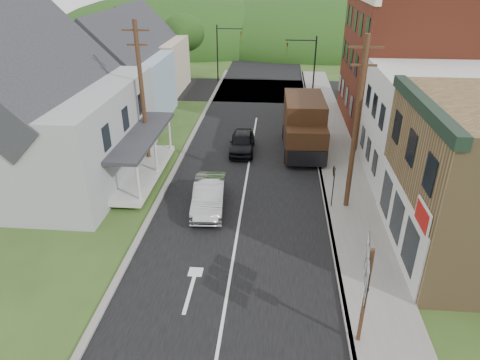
% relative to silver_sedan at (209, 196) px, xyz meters
% --- Properties ---
extents(ground, '(120.00, 120.00, 0.00)m').
position_rel_silver_sedan_xyz_m(ground, '(1.72, -2.80, -0.75)').
color(ground, '#2D4719').
rests_on(ground, ground).
extents(road, '(9.00, 90.00, 0.02)m').
position_rel_silver_sedan_xyz_m(road, '(1.72, 7.20, -0.75)').
color(road, black).
rests_on(road, ground).
extents(cross_road, '(60.00, 9.00, 0.02)m').
position_rel_silver_sedan_xyz_m(cross_road, '(1.72, 24.20, -0.75)').
color(cross_road, black).
rests_on(cross_road, ground).
extents(sidewalk_right, '(2.80, 55.00, 0.15)m').
position_rel_silver_sedan_xyz_m(sidewalk_right, '(7.62, 5.20, -0.68)').
color(sidewalk_right, slate).
rests_on(sidewalk_right, ground).
extents(curb_right, '(0.20, 55.00, 0.15)m').
position_rel_silver_sedan_xyz_m(curb_right, '(6.27, 5.20, -0.68)').
color(curb_right, slate).
rests_on(curb_right, ground).
extents(curb_left, '(0.30, 55.00, 0.12)m').
position_rel_silver_sedan_xyz_m(curb_left, '(-2.93, 5.20, -0.69)').
color(curb_left, slate).
rests_on(curb_left, ground).
extents(storefront_white, '(8.00, 7.00, 6.50)m').
position_rel_silver_sedan_xyz_m(storefront_white, '(13.02, 4.70, 2.50)').
color(storefront_white, silver).
rests_on(storefront_white, ground).
extents(storefront_red, '(8.00, 12.00, 10.00)m').
position_rel_silver_sedan_xyz_m(storefront_red, '(13.02, 14.20, 4.25)').
color(storefront_red, maroon).
rests_on(storefront_red, ground).
extents(house_gray, '(10.20, 12.24, 8.35)m').
position_rel_silver_sedan_xyz_m(house_gray, '(-10.28, 3.20, 3.48)').
color(house_gray, '#979B9C').
rests_on(house_gray, ground).
extents(house_blue, '(7.14, 8.16, 7.28)m').
position_rel_silver_sedan_xyz_m(house_blue, '(-9.28, 14.20, 2.94)').
color(house_blue, '#8AA6BC').
rests_on(house_blue, ground).
extents(house_cream, '(7.14, 8.16, 7.28)m').
position_rel_silver_sedan_xyz_m(house_cream, '(-9.78, 23.20, 2.94)').
color(house_cream, '#C3B197').
rests_on(house_cream, ground).
extents(utility_pole_right, '(1.60, 0.26, 9.00)m').
position_rel_silver_sedan_xyz_m(utility_pole_right, '(7.32, 0.70, 3.90)').
color(utility_pole_right, '#472D19').
rests_on(utility_pole_right, ground).
extents(utility_pole_left, '(1.60, 0.26, 9.00)m').
position_rel_silver_sedan_xyz_m(utility_pole_left, '(-4.78, 5.20, 3.90)').
color(utility_pole_left, '#472D19').
rests_on(utility_pole_left, ground).
extents(traffic_signal_right, '(2.87, 0.20, 6.00)m').
position_rel_silver_sedan_xyz_m(traffic_signal_right, '(6.02, 20.70, 3.00)').
color(traffic_signal_right, black).
rests_on(traffic_signal_right, ground).
extents(traffic_signal_left, '(2.87, 0.20, 6.00)m').
position_rel_silver_sedan_xyz_m(traffic_signal_left, '(-2.58, 27.70, 3.00)').
color(traffic_signal_left, black).
rests_on(traffic_signal_left, ground).
extents(tree_left_b, '(4.80, 4.80, 6.94)m').
position_rel_silver_sedan_xyz_m(tree_left_b, '(-15.28, 9.20, 4.13)').
color(tree_left_b, '#382616').
rests_on(tree_left_b, ground).
extents(tree_left_c, '(5.80, 5.80, 8.41)m').
position_rel_silver_sedan_xyz_m(tree_left_c, '(-17.28, 17.20, 5.18)').
color(tree_left_c, '#382616').
rests_on(tree_left_c, ground).
extents(tree_left_d, '(4.80, 4.80, 6.94)m').
position_rel_silver_sedan_xyz_m(tree_left_d, '(-7.28, 29.20, 4.13)').
color(tree_left_d, '#382616').
rests_on(tree_left_d, ground).
extents(forested_ridge, '(90.00, 30.00, 16.00)m').
position_rel_silver_sedan_xyz_m(forested_ridge, '(1.72, 52.20, -0.75)').
color(forested_ridge, '#173810').
rests_on(forested_ridge, ground).
extents(silver_sedan, '(1.92, 4.68, 1.51)m').
position_rel_silver_sedan_xyz_m(silver_sedan, '(0.00, 0.00, 0.00)').
color(silver_sedan, '#9E9FA3').
rests_on(silver_sedan, ground).
extents(dark_sedan, '(1.72, 4.12, 1.39)m').
position_rel_silver_sedan_xyz_m(dark_sedan, '(1.10, 7.84, -0.06)').
color(dark_sedan, black).
rests_on(dark_sedan, ground).
extents(delivery_van, '(2.86, 6.58, 3.64)m').
position_rel_silver_sedan_xyz_m(delivery_van, '(5.31, 8.42, 1.08)').
color(delivery_van, black).
rests_on(delivery_van, ground).
extents(route_sign_cluster, '(0.45, 2.16, 3.81)m').
position_rel_silver_sedan_xyz_m(route_sign_cluster, '(6.46, -8.62, 1.87)').
color(route_sign_cluster, '#472D19').
rests_on(route_sign_cluster, sidewalk_right).
extents(warning_sign, '(0.11, 0.67, 2.40)m').
position_rel_silver_sedan_xyz_m(warning_sign, '(6.49, 0.55, 0.93)').
color(warning_sign, black).
rests_on(warning_sign, sidewalk_right).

